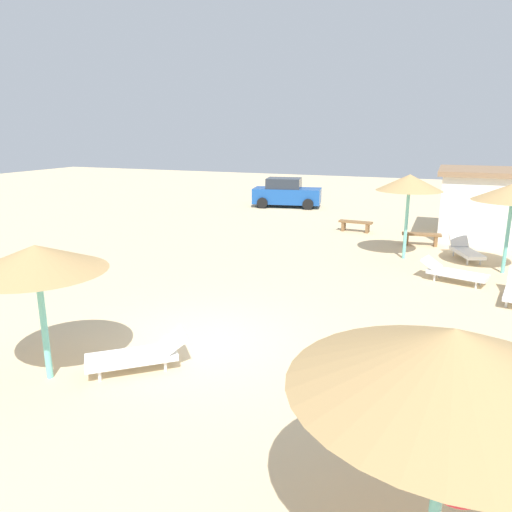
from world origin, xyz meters
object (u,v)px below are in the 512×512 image
bench_0 (421,237)px  beach_cabana (496,204)px  parasol_3 (410,183)px  parasol_4 (452,362)px  lounger_3 (466,250)px  lounger_6 (453,272)px  parked_car (286,193)px  lounger_5 (139,355)px  parasol_0 (36,259)px  bench_1 (356,224)px

bench_0 → beach_cabana: beach_cabana is taller
parasol_3 → parasol_4: bearing=-83.6°
lounger_3 → bench_0: size_ratio=1.27×
lounger_6 → parked_car: (-9.40, 12.25, 0.51)m
bench_0 → beach_cabana: 4.03m
lounger_5 → bench_0: lounger_5 is taller
parasol_4 → lounger_3: (0.57, 13.83, -2.10)m
lounger_3 → lounger_6: size_ratio=0.97×
lounger_5 → parasol_3: bearing=69.6°
parked_car → beach_cabana: 12.01m
parasol_3 → parasol_4: 13.18m
parasol_0 → parasol_3: parasol_3 is taller
bench_0 → lounger_5: bearing=-108.7°
lounger_3 → bench_1: lounger_3 is taller
parasol_0 → beach_cabana: (8.50, 16.49, -0.83)m
bench_1 → parked_car: size_ratio=0.36×
parasol_0 → beach_cabana: beach_cabana is taller
bench_1 → beach_cabana: (5.72, 1.02, 1.12)m
parasol_0 → bench_1: bearing=79.8°
lounger_3 → parked_car: size_ratio=0.46×
parasol_4 → lounger_6: size_ratio=1.51×
lounger_5 → bench_0: (4.35, 12.90, 0.03)m
parasol_3 → bench_1: parasol_3 is taller
parasol_4 → parked_car: (-9.24, 23.01, -1.60)m
parasol_0 → parasol_3: 12.57m
parasol_0 → lounger_6: bearing=52.6°
lounger_5 → lounger_6: (5.55, 8.18, -0.00)m
parasol_0 → parasol_3: (5.28, 11.40, 0.41)m
lounger_5 → lounger_6: lounger_5 is taller
lounger_5 → bench_1: (1.41, 14.59, 0.03)m
parasol_4 → beach_cabana: 18.29m
lounger_5 → lounger_6: size_ratio=0.93×
parasol_3 → beach_cabana: size_ratio=0.63×
lounger_5 → bench_1: lounger_5 is taller
lounger_6 → parked_car: size_ratio=0.47×
parasol_0 → lounger_6: 11.58m
parasol_4 → bench_1: 17.75m
parasol_0 → lounger_6: parasol_0 is taller
parasol_0 → bench_0: (5.73, 13.78, -1.95)m
parasol_4 → lounger_3: bearing=87.7°
lounger_5 → beach_cabana: (7.12, 15.60, 1.16)m
bench_1 → parked_car: 7.88m
parasol_3 → parasol_4: (1.48, -13.10, -0.28)m
parasol_4 → lounger_3: parasol_4 is taller
parasol_4 → bench_0: 15.65m
parasol_4 → lounger_5: parasol_4 is taller
parasol_3 → bench_1: (-2.50, 4.07, -2.36)m
parasol_4 → parked_car: parasol_4 is taller
lounger_6 → parked_car: 15.45m
parked_car → beach_cabana: size_ratio=0.88×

